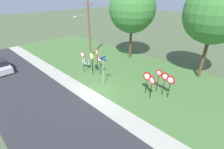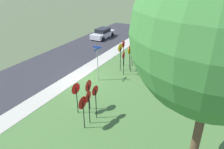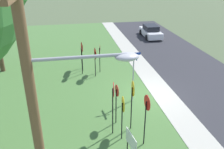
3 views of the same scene
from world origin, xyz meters
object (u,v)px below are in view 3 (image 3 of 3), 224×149
object	(u,v)px
stop_sign_near_left	(146,110)
stop_sign_far_left	(132,95)
yield_sign_far_right	(100,52)
stop_sign_far_center	(113,98)
yield_sign_center	(82,50)
stop_sign_near_right	(117,96)
parked_sedan_distant	(151,32)
street_name_post	(133,73)
utility_pole	(43,118)
yield_sign_near_right	(82,49)
yield_sign_near_left	(82,52)
yield_sign_far_left	(95,56)
stop_sign_far_right	(123,109)
notice_board	(131,142)

from	to	relation	value
stop_sign_near_left	stop_sign_far_left	world-z (taller)	stop_sign_far_left
stop_sign_near_left	yield_sign_far_right	xyz separation A→B (m)	(8.85, 0.83, -0.20)
stop_sign_far_center	yield_sign_center	distance (m)	8.37
stop_sign_near_right	stop_sign_far_left	distance (m)	0.98
parked_sedan_distant	stop_sign_far_center	bearing A→B (deg)	156.73
stop_sign_far_center	street_name_post	bearing A→B (deg)	-21.58
utility_pole	parked_sedan_distant	distance (m)	24.51
stop_sign_near_right	yield_sign_near_right	size ratio (longest dim) A/B	1.01
stop_sign_near_right	yield_sign_near_right	bearing A→B (deg)	2.93
yield_sign_far_right	yield_sign_near_left	bearing A→B (deg)	102.32
yield_sign_center	yield_sign_far_left	bearing A→B (deg)	-154.27
stop_sign_far_left	yield_sign_near_right	distance (m)	8.83
stop_sign_far_center	parked_sedan_distant	world-z (taller)	stop_sign_far_center
stop_sign_near_left	yield_sign_far_right	size ratio (longest dim) A/B	1.14
stop_sign_far_right	yield_sign_far_right	distance (m)	8.28
stop_sign_far_center	notice_board	world-z (taller)	stop_sign_far_center
yield_sign_center	notice_board	bearing A→B (deg)	179.02
stop_sign_near_left	yield_sign_center	world-z (taller)	stop_sign_near_left
stop_sign_far_left	notice_board	size ratio (longest dim) A/B	2.17
yield_sign_near_right	parked_sedan_distant	world-z (taller)	yield_sign_near_right
yield_sign_near_left	utility_pole	size ratio (longest dim) A/B	0.29
yield_sign_near_left	parked_sedan_distant	size ratio (longest dim) A/B	0.58
stop_sign_far_left	stop_sign_near_right	bearing A→B (deg)	52.09
street_name_post	stop_sign_near_right	bearing A→B (deg)	139.94
stop_sign_far_right	yield_sign_far_left	distance (m)	7.51
yield_sign_near_right	stop_sign_far_center	bearing A→B (deg)	-173.15
yield_sign_near_right	notice_board	distance (m)	10.76
stop_sign_near_right	utility_pole	size ratio (longest dim) A/B	0.27
yield_sign_far_left	street_name_post	bearing A→B (deg)	-161.52
yield_sign_near_left	yield_sign_center	size ratio (longest dim) A/B	1.03
stop_sign_far_center	stop_sign_far_right	xyz separation A→B (m)	(-0.49, -0.36, -0.38)
yield_sign_near_left	parked_sedan_distant	bearing A→B (deg)	-40.11
stop_sign_near_right	notice_board	bearing A→B (deg)	176.66
yield_sign_near_left	yield_sign_far_right	distance (m)	1.42
stop_sign_far_center	yield_sign_near_right	bearing A→B (deg)	14.86
stop_sign_far_center	yield_sign_far_right	size ratio (longest dim) A/B	1.24
stop_sign_far_center	yield_sign_far_left	world-z (taller)	stop_sign_far_center
stop_sign_near_right	yield_sign_near_right	distance (m)	8.09
stop_sign_near_right	yield_sign_far_left	distance (m)	6.17
stop_sign_near_right	stop_sign_far_right	bearing A→B (deg)	175.23
utility_pole	yield_sign_near_right	bearing A→B (deg)	-7.48
yield_sign_near_right	yield_sign_near_left	bearing A→B (deg)	176.54
yield_sign_far_right	utility_pole	xyz separation A→B (m)	(-12.60, 3.10, 2.78)
stop_sign_far_left	yield_sign_far_right	xyz separation A→B (m)	(7.56, 0.54, -0.28)
yield_sign_far_left	yield_sign_far_right	xyz separation A→B (m)	(0.77, -0.45, 0.02)
stop_sign_far_center	yield_sign_near_right	size ratio (longest dim) A/B	1.27
stop_sign_near_right	stop_sign_far_center	size ratio (longest dim) A/B	0.79
yield_sign_near_right	yield_sign_far_right	size ratio (longest dim) A/B	0.98
stop_sign_near_right	utility_pole	world-z (taller)	utility_pole
yield_sign_near_left	stop_sign_near_left	bearing A→B (deg)	-162.73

